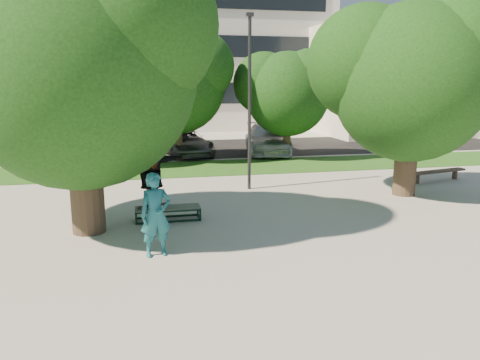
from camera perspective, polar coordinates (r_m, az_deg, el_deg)
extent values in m
plane|color=#A6A299|center=(12.11, 1.97, -6.46)|extent=(120.00, 120.00, 0.00)
cube|color=#1F4D16|center=(21.34, -1.66, 1.57)|extent=(30.00, 4.00, 0.02)
cube|color=black|center=(27.56, -6.20, 3.81)|extent=(40.00, 8.00, 0.01)
cylinder|color=#38281E|center=(12.42, -18.32, 1.03)|extent=(0.84, 0.84, 3.20)
sphere|color=#13350E|center=(12.23, -19.08, 12.47)|extent=(5.80, 5.80, 5.80)
sphere|color=#13350E|center=(13.36, -25.25, 15.02)|extent=(4.35, 4.35, 4.35)
sphere|color=#13350E|center=(11.64, -13.07, 17.88)|extent=(4.06, 4.06, 4.06)
cylinder|color=#38281E|center=(16.84, 19.62, 3.28)|extent=(0.76, 0.76, 3.00)
sphere|color=#13350E|center=(16.68, 20.16, 11.05)|extent=(5.20, 5.20, 5.20)
sphere|color=#13350E|center=(16.74, 14.99, 13.59)|extent=(3.90, 3.90, 3.90)
sphere|color=#13350E|center=(16.93, 24.80, 13.78)|extent=(3.64, 3.64, 3.64)
cylinder|color=#38281E|center=(22.58, -21.56, 4.88)|extent=(0.44, 0.44, 2.80)
sphere|color=black|center=(22.45, -21.96, 10.10)|extent=(4.40, 4.40, 4.40)
sphere|color=black|center=(23.30, -24.51, 11.29)|extent=(3.30, 3.30, 3.30)
sphere|color=black|center=(21.88, -19.69, 12.26)|extent=(3.08, 3.08, 3.08)
cylinder|color=#38281E|center=(23.33, -7.68, 6.04)|extent=(0.50, 0.50, 3.00)
sphere|color=black|center=(23.22, -7.83, 11.50)|extent=(4.80, 4.80, 4.80)
sphere|color=black|center=(23.88, -10.96, 12.84)|extent=(3.60, 3.60, 3.60)
sphere|color=black|center=(22.87, -5.02, 13.66)|extent=(3.36, 3.36, 3.36)
cylinder|color=#38281E|center=(23.94, 5.74, 5.75)|extent=(0.40, 0.40, 2.60)
sphere|color=black|center=(23.81, 5.83, 10.37)|extent=(4.20, 4.20, 4.20)
sphere|color=black|center=(24.11, 2.97, 11.68)|extent=(3.15, 3.15, 3.15)
sphere|color=black|center=(23.72, 8.41, 12.08)|extent=(2.94, 2.94, 2.94)
cylinder|color=#2D2D30|center=(16.62, 1.17, 9.06)|extent=(0.12, 0.12, 6.00)
cube|color=#2D2D30|center=(16.75, 1.21, 19.53)|extent=(0.25, 0.15, 0.12)
cube|color=silver|center=(43.36, -11.56, 17.12)|extent=(30.00, 14.00, 16.00)
cube|color=black|center=(36.11, -11.06, 10.31)|extent=(27.60, 0.12, 1.60)
cube|color=black|center=(36.20, -11.28, 15.85)|extent=(27.60, 0.12, 1.60)
cube|color=beige|center=(39.15, 20.36, 11.37)|extent=(15.00, 10.00, 8.00)
cube|color=#475147|center=(13.26, -8.80, -3.34)|extent=(1.80, 0.60, 0.03)
cylinder|color=white|center=(13.16, -11.80, -3.38)|extent=(0.06, 0.03, 0.06)
cylinder|color=white|center=(13.31, -11.81, -3.21)|extent=(0.06, 0.03, 0.06)
cylinder|color=white|center=(13.17, -9.45, -3.28)|extent=(0.06, 0.03, 0.06)
cylinder|color=white|center=(13.32, -9.48, -3.11)|extent=(0.06, 0.03, 0.06)
cube|color=black|center=(13.23, -10.64, -3.08)|extent=(0.78, 0.20, 0.10)
imported|color=brown|center=(13.05, -10.77, 0.39)|extent=(2.04, 1.25, 1.61)
imported|color=#1B6169|center=(10.46, -10.23, -4.20)|extent=(0.76, 0.57, 1.88)
cube|color=brown|center=(19.17, 20.75, 0.16)|extent=(0.16, 0.16, 0.37)
cube|color=brown|center=(20.64, 24.71, 0.63)|extent=(0.16, 0.16, 0.37)
cube|color=brown|center=(19.85, 22.85, 0.97)|extent=(2.77, 0.95, 0.07)
imported|color=#B5B5BA|center=(28.50, -24.70, 4.48)|extent=(2.11, 4.28, 1.40)
imported|color=black|center=(27.76, -7.68, 5.27)|extent=(1.62, 4.28, 1.39)
imported|color=slate|center=(24.97, -6.54, 4.46)|extent=(2.81, 4.91, 1.29)
imported|color=silver|center=(25.76, 3.31, 5.04)|extent=(2.99, 5.63, 1.55)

